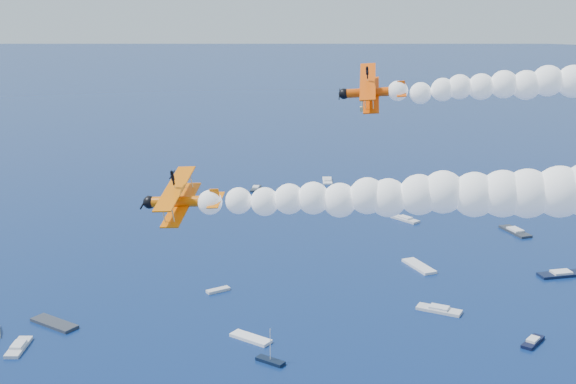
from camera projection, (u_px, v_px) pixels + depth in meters
The scene contains 4 objects.
biplane_lead at pixel (373, 92), 95.82m from camera, with size 8.44×9.47×5.70m, color #E84A04, non-canonical shape.
biplane_trail at pixel (183, 202), 78.22m from camera, with size 8.36×9.38×5.65m, color orange, non-canonical shape.
smoke_trail_trail at pixel (517, 192), 72.12m from camera, with size 62.85×27.22×11.75m, color white, non-canonical shape.
spectator_boats at pixel (472, 309), 179.20m from camera, with size 222.39×181.77×0.70m.
Camera 1 is at (45.38, -50.72, 73.79)m, focal length 47.58 mm.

